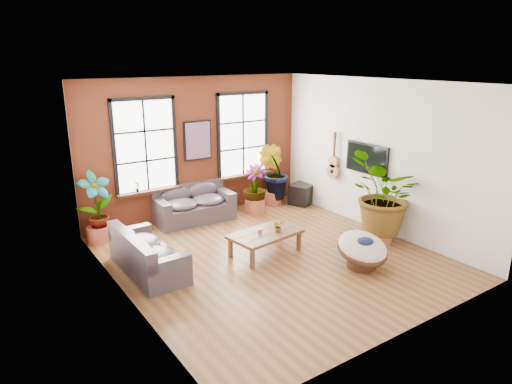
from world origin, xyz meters
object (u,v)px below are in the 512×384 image
papasan_chair (362,249)px  sofa_left (146,254)px  sofa_back (193,205)px  coffee_table (265,235)px

papasan_chair → sofa_left: bearing=156.3°
sofa_back → sofa_left: size_ratio=0.97×
coffee_table → papasan_chair: 1.97m
sofa_left → coffee_table: 2.43m
sofa_left → coffee_table: (2.35, -0.62, 0.06)m
sofa_back → sofa_left: bearing=-132.4°
sofa_left → coffee_table: size_ratio=1.29×
sofa_back → sofa_left: 2.91m
coffee_table → papasan_chair: papasan_chair is taller
sofa_back → papasan_chair: size_ratio=1.75×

